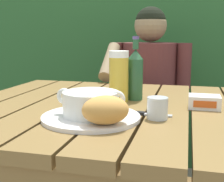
# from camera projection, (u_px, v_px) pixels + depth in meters

# --- Properties ---
(dining_table) EXTENTS (1.25, 0.98, 0.77)m
(dining_table) POSITION_uv_depth(u_px,v_px,m) (130.00, 130.00, 1.11)
(dining_table) COLOR brown
(dining_table) RESTS_ON ground_plane
(hedge_backdrop) EXTENTS (3.35, 0.98, 2.73)m
(hedge_backdrop) POSITION_uv_depth(u_px,v_px,m) (157.00, 9.00, 2.54)
(hedge_backdrop) COLOR #2A592B
(hedge_backdrop) RESTS_ON ground_plane
(chair_near_diner) EXTENTS (0.46, 0.43, 0.96)m
(chair_near_diner) POSITION_uv_depth(u_px,v_px,m) (151.00, 117.00, 2.04)
(chair_near_diner) COLOR brown
(chair_near_diner) RESTS_ON ground_plane
(person_eating) EXTENTS (0.48, 0.47, 1.18)m
(person_eating) POSITION_uv_depth(u_px,v_px,m) (148.00, 89.00, 1.81)
(person_eating) COLOR #5B2B29
(person_eating) RESTS_ON ground_plane
(serving_plate) EXTENTS (0.30, 0.30, 0.01)m
(serving_plate) POSITION_uv_depth(u_px,v_px,m) (91.00, 117.00, 0.92)
(serving_plate) COLOR white
(serving_plate) RESTS_ON dining_table
(soup_bowl) EXTENTS (0.22, 0.17, 0.08)m
(soup_bowl) POSITION_uv_depth(u_px,v_px,m) (91.00, 103.00, 0.91)
(soup_bowl) COLOR white
(soup_bowl) RESTS_ON serving_plate
(bread_roll) EXTENTS (0.16, 0.14, 0.08)m
(bread_roll) POSITION_uv_depth(u_px,v_px,m) (105.00, 110.00, 0.82)
(bread_roll) COLOR #D09245
(bread_roll) RESTS_ON serving_plate
(beer_glass) EXTENTS (0.07, 0.07, 0.19)m
(beer_glass) POSITION_uv_depth(u_px,v_px,m) (119.00, 76.00, 1.14)
(beer_glass) COLOR gold
(beer_glass) RESTS_ON dining_table
(beer_bottle) EXTENTS (0.06, 0.06, 0.25)m
(beer_bottle) POSITION_uv_depth(u_px,v_px,m) (136.00, 74.00, 1.18)
(beer_bottle) COLOR #285631
(beer_bottle) RESTS_ON dining_table
(water_glass_small) EXTENTS (0.06, 0.06, 0.07)m
(water_glass_small) POSITION_uv_depth(u_px,v_px,m) (157.00, 108.00, 0.92)
(water_glass_small) COLOR silver
(water_glass_small) RESTS_ON dining_table
(butter_tub) EXTENTS (0.11, 0.08, 0.04)m
(butter_tub) POSITION_uv_depth(u_px,v_px,m) (204.00, 102.00, 1.05)
(butter_tub) COLOR white
(butter_tub) RESTS_ON dining_table
(table_knife) EXTENTS (0.15, 0.02, 0.01)m
(table_knife) POSITION_uv_depth(u_px,v_px,m) (144.00, 114.00, 0.96)
(table_knife) COLOR silver
(table_knife) RESTS_ON dining_table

